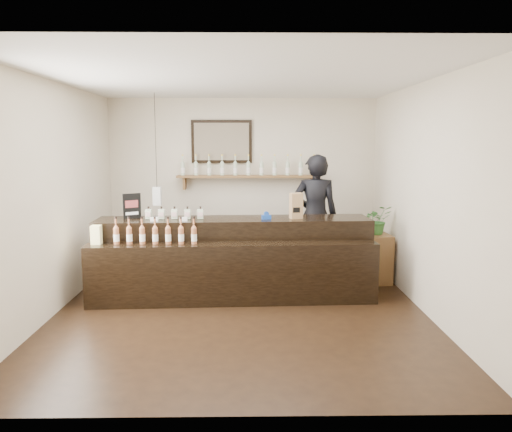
{
  "coord_description": "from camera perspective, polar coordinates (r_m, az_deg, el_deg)",
  "views": [
    {
      "loc": [
        0.11,
        -6.02,
        2.06
      ],
      "look_at": [
        0.2,
        0.7,
        1.07
      ],
      "focal_mm": 35.0,
      "sensor_mm": 36.0,
      "label": 1
    }
  ],
  "objects": [
    {
      "name": "promo_sign",
      "position": [
        6.96,
        -13.99,
        1.11
      ],
      "size": [
        0.22,
        0.15,
        0.34
      ],
      "color": "black",
      "rests_on": "counter"
    },
    {
      "name": "tape_dispenser",
      "position": [
        6.72,
        1.19,
        -0.02
      ],
      "size": [
        0.13,
        0.07,
        0.11
      ],
      "color": "#1744A7",
      "rests_on": "counter"
    },
    {
      "name": "shopkeeper",
      "position": [
        7.71,
        6.78,
        0.92
      ],
      "size": [
        0.82,
        0.57,
        2.14
      ],
      "primitive_type": "imported",
      "rotation": [
        0.0,
        0.0,
        3.06
      ],
      "color": "black",
      "rests_on": "ground"
    },
    {
      "name": "paper_bag",
      "position": [
        6.79,
        4.61,
        1.17
      ],
      "size": [
        0.18,
        0.16,
        0.35
      ],
      "color": "#A4824F",
      "rests_on": "counter"
    },
    {
      "name": "counter",
      "position": [
        6.78,
        -2.61,
        -5.06
      ],
      "size": [
        3.74,
        1.15,
        1.21
      ],
      "color": "black",
      "rests_on": "ground"
    },
    {
      "name": "room_shell",
      "position": [
        6.04,
        -1.84,
        4.97
      ],
      "size": [
        5.0,
        5.0,
        5.0
      ],
      "color": "beige",
      "rests_on": "ground"
    },
    {
      "name": "back_wall_decor",
      "position": [
        8.41,
        -2.62,
        6.3
      ],
      "size": [
        2.66,
        0.96,
        1.69
      ],
      "color": "brown",
      "rests_on": "ground"
    },
    {
      "name": "side_cabinet",
      "position": [
        7.65,
        13.57,
        -4.7
      ],
      "size": [
        0.4,
        0.52,
        0.72
      ],
      "color": "brown",
      "rests_on": "ground"
    },
    {
      "name": "potted_plant",
      "position": [
        7.54,
        13.72,
        -0.43
      ],
      "size": [
        0.44,
        0.4,
        0.43
      ],
      "primitive_type": "imported",
      "rotation": [
        0.0,
        0.0,
        0.17
      ],
      "color": "#316A2A",
      "rests_on": "side_cabinet"
    },
    {
      "name": "ground",
      "position": [
        6.37,
        -1.77,
        -10.51
      ],
      "size": [
        5.0,
        5.0,
        0.0
      ],
      "primitive_type": "plane",
      "color": "black",
      "rests_on": "ground"
    }
  ]
}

